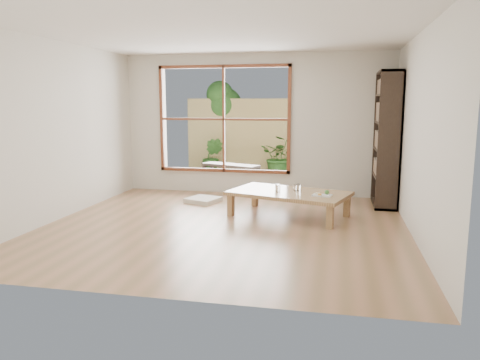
% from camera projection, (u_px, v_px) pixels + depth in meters
% --- Properties ---
extents(ground, '(5.00, 5.00, 0.00)m').
position_uv_depth(ground, '(225.00, 226.00, 6.56)').
color(ground, '#A97754').
rests_on(ground, ground).
extents(low_table, '(1.95, 1.45, 0.38)m').
position_uv_depth(low_table, '(289.00, 194.00, 7.08)').
color(low_table, tan).
rests_on(low_table, ground).
extents(floor_cushion, '(0.63, 0.63, 0.07)m').
position_uv_depth(floor_cushion, '(203.00, 200.00, 8.15)').
color(floor_cushion, silver).
rests_on(floor_cushion, ground).
extents(bookshelf, '(0.35, 1.00, 2.22)m').
position_uv_depth(bookshelf, '(386.00, 139.00, 7.74)').
color(bookshelf, '#2D2119').
rests_on(bookshelf, ground).
extents(glass_tall, '(0.07, 0.07, 0.12)m').
position_uv_depth(glass_tall, '(277.00, 188.00, 7.03)').
color(glass_tall, silver).
rests_on(glass_tall, low_table).
extents(glass_mid, '(0.06, 0.06, 0.09)m').
position_uv_depth(glass_mid, '(296.00, 188.00, 7.12)').
color(glass_mid, silver).
rests_on(glass_mid, low_table).
extents(glass_short, '(0.08, 0.08, 0.10)m').
position_uv_depth(glass_short, '(298.00, 187.00, 7.15)').
color(glass_short, silver).
rests_on(glass_short, low_table).
extents(glass_small, '(0.06, 0.06, 0.08)m').
position_uv_depth(glass_small, '(278.00, 188.00, 7.15)').
color(glass_small, silver).
rests_on(glass_small, low_table).
extents(food_tray, '(0.30, 0.24, 0.08)m').
position_uv_depth(food_tray, '(323.00, 195.00, 6.74)').
color(food_tray, white).
rests_on(food_tray, low_table).
extents(deck, '(2.80, 2.00, 0.05)m').
position_uv_depth(deck, '(237.00, 183.00, 10.11)').
color(deck, '#342E26').
rests_on(deck, ground).
extents(garden_bench, '(1.31, 0.80, 0.40)m').
position_uv_depth(garden_bench, '(231.00, 167.00, 9.88)').
color(garden_bench, '#2D2119').
rests_on(garden_bench, deck).
extents(bamboo_fence, '(2.80, 0.06, 1.80)m').
position_uv_depth(bamboo_fence, '(246.00, 138.00, 10.93)').
color(bamboo_fence, '#D6C16D').
rests_on(bamboo_fence, ground).
extents(shrub_right, '(0.88, 0.76, 0.96)m').
position_uv_depth(shrub_right, '(281.00, 156.00, 10.58)').
color(shrub_right, '#396A27').
rests_on(shrub_right, deck).
extents(shrub_left, '(0.51, 0.42, 0.88)m').
position_uv_depth(shrub_left, '(213.00, 157.00, 10.88)').
color(shrub_left, '#396A27').
rests_on(shrub_left, deck).
extents(garden_tree, '(1.04, 0.85, 2.22)m').
position_uv_depth(garden_tree, '(221.00, 106.00, 11.24)').
color(garden_tree, '#4C3D2D').
rests_on(garden_tree, ground).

